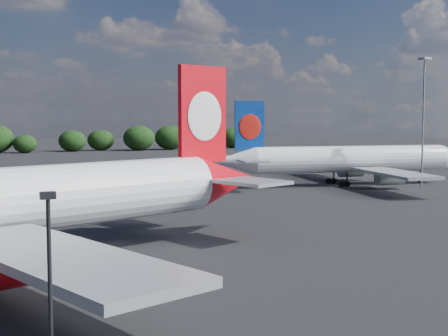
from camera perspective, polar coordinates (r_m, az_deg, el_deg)
name	(u,v)px	position (r m, az deg, el deg)	size (l,w,h in m)	color
qantas_airliner	(18,202)	(52.50, -18.35, -2.98)	(51.54, 49.38, 17.04)	white
china_southern_airliner	(342,160)	(110.07, 10.74, 0.72)	(44.30, 42.39, 14.57)	white
apron_lamp_post	(50,300)	(24.34, -15.60, -11.53)	(0.55, 0.30, 9.31)	black
floodlight_mast_near	(424,104)	(109.22, 17.78, 5.62)	(1.60, 1.60, 21.69)	gray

